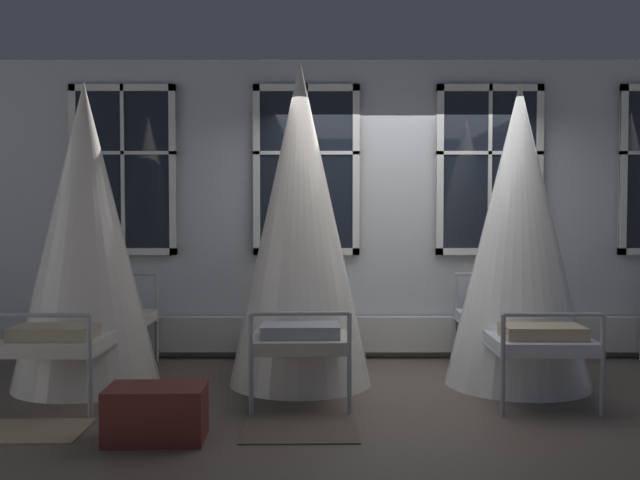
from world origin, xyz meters
TOP-DOWN VIEW (x-y plane):
  - ground at (0.00, 0.00)m, footprint 20.66×20.66m
  - back_wall_with_windows at (0.00, 1.19)m, footprint 11.33×0.10m
  - window_bank at (-0.00, 1.07)m, footprint 6.72×0.10m
  - cot_first at (-2.83, -0.07)m, footprint 1.25×2.01m
  - cot_second at (-0.97, 0.01)m, footprint 1.25×2.01m
  - cot_third at (0.93, -0.04)m, footprint 1.25×2.01m
  - rug_first at (-2.81, -1.40)m, footprint 0.81×0.58m
  - rug_second at (-0.94, -1.40)m, footprint 0.81×0.57m
  - travel_trunk at (-1.88, -1.58)m, footprint 0.65×0.42m

SIDE VIEW (x-z plane):
  - ground at x=0.00m, z-range 0.00..0.00m
  - rug_first at x=-2.81m, z-range 0.00..0.01m
  - rug_second at x=-0.94m, z-range 0.00..0.01m
  - travel_trunk at x=-1.88m, z-range 0.00..0.36m
  - window_bank at x=0.00m, z-range -0.24..2.50m
  - cot_third at x=0.93m, z-range -0.04..2.59m
  - cot_first at x=-2.83m, z-range -0.04..2.59m
  - cot_second at x=-0.97m, z-range -0.04..2.78m
  - back_wall_with_windows at x=0.00m, z-range 0.00..3.07m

